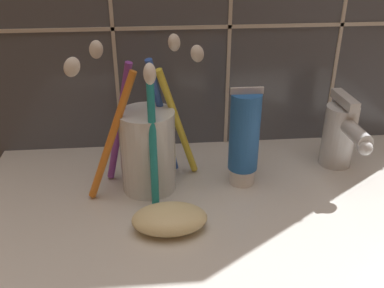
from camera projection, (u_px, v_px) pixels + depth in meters
The scene contains 5 objects.
sink_counter at pixel (233, 209), 52.69cm from camera, with size 63.79×33.68×2.00cm, color silver.
toothbrush_cup at pixel (147, 145), 52.65cm from camera, with size 16.54×12.10×18.90cm.
toothpaste_tube at pixel (244, 138), 53.42cm from camera, with size 3.97×3.78×13.12cm.
sink_faucet at pixel (341, 134), 57.98cm from camera, with size 4.41×10.91×10.22cm.
soap_bar at pixel (170, 219), 47.03cm from camera, with size 8.37×5.42×2.71cm, color beige.
Camera 1 is at (-9.08, -42.61, 32.12)cm, focal length 40.00 mm.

